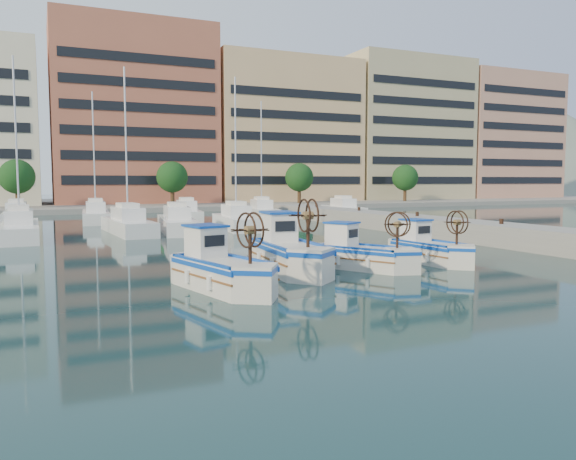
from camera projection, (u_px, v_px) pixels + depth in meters
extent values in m
plane|color=#1A4245|center=(362.00, 275.00, 21.96)|extent=(300.00, 300.00, 0.00)
cube|color=gray|center=(477.00, 231.00, 34.40)|extent=(3.00, 60.00, 1.20)
cube|color=gray|center=(126.00, 204.00, 83.08)|extent=(180.00, 40.00, 0.60)
cube|color=#B25E45|center=(133.00, 115.00, 80.54)|extent=(22.00, 14.00, 25.00)
cube|color=black|center=(141.00, 110.00, 74.15)|extent=(20.24, 0.12, 22.50)
cube|color=#E2B57D|center=(281.00, 131.00, 89.85)|extent=(23.00, 14.00, 22.00)
cube|color=black|center=(299.00, 128.00, 83.47)|extent=(21.16, 0.12, 19.80)
cube|color=tan|center=(401.00, 130.00, 98.96)|extent=(22.00, 14.00, 24.00)
cube|color=black|center=(425.00, 127.00, 92.57)|extent=(20.24, 0.12, 21.60)
cube|color=tan|center=(496.00, 137.00, 107.79)|extent=(21.00, 14.00, 23.00)
cube|color=black|center=(525.00, 134.00, 101.40)|extent=(19.32, 0.12, 20.70)
cylinder|color=#3F2B19|center=(18.00, 200.00, 65.06)|extent=(0.50, 0.50, 3.00)
sphere|color=#1B4D1C|center=(17.00, 177.00, 64.83)|extent=(4.00, 4.00, 4.00)
cylinder|color=#3F2B19|center=(173.00, 198.00, 72.25)|extent=(0.50, 0.50, 3.00)
sphere|color=#1B4D1C|center=(172.00, 177.00, 72.02)|extent=(4.00, 4.00, 4.00)
cylinder|color=#3F2B19|center=(299.00, 196.00, 79.44)|extent=(0.50, 0.50, 3.00)
sphere|color=#1B4D1C|center=(299.00, 177.00, 79.21)|extent=(4.00, 4.00, 4.00)
cylinder|color=#3F2B19|center=(405.00, 195.00, 86.63)|extent=(0.50, 0.50, 3.00)
sphere|color=#1B4D1C|center=(405.00, 178.00, 86.40)|extent=(4.00, 4.00, 4.00)
cone|color=slate|center=(561.00, 193.00, 178.27)|extent=(160.00, 160.00, 50.00)
cube|color=white|center=(20.00, 231.00, 35.92)|extent=(2.34, 10.19, 1.00)
cylinder|color=silver|center=(16.00, 144.00, 35.44)|extent=(0.12, 0.12, 11.00)
cube|color=white|center=(128.00, 226.00, 39.41)|extent=(2.79, 9.31, 1.00)
cylinder|color=silver|center=(126.00, 148.00, 38.93)|extent=(0.12, 0.12, 11.00)
cube|color=white|center=(177.00, 225.00, 40.90)|extent=(3.37, 9.80, 1.00)
cube|color=white|center=(236.00, 223.00, 43.09)|extent=(3.03, 8.48, 1.00)
cylinder|color=silver|center=(236.00, 150.00, 42.61)|extent=(0.12, 0.12, 11.00)
cube|color=white|center=(17.00, 218.00, 48.50)|extent=(2.26, 8.52, 1.00)
cube|color=white|center=(96.00, 217.00, 50.07)|extent=(2.78, 9.13, 1.00)
cylinder|color=silver|center=(94.00, 155.00, 49.59)|extent=(0.12, 0.12, 11.00)
cube|color=white|center=(186.00, 215.00, 53.01)|extent=(3.42, 9.16, 1.00)
cube|color=white|center=(262.00, 213.00, 55.97)|extent=(3.38, 7.96, 1.00)
cylinder|color=silver|center=(261.00, 158.00, 55.49)|extent=(0.12, 0.12, 11.00)
cube|color=white|center=(343.00, 211.00, 59.82)|extent=(3.24, 8.30, 1.00)
cube|color=silver|center=(222.00, 275.00, 18.93)|extent=(2.60, 4.33, 1.01)
cube|color=#0D42B3|center=(222.00, 264.00, 18.89)|extent=(2.68, 4.46, 0.15)
cube|color=blue|center=(222.00, 266.00, 18.90)|extent=(2.14, 3.85, 0.06)
cube|color=white|center=(206.00, 242.00, 19.76)|extent=(1.31, 1.46, 1.06)
cube|color=#0D42B3|center=(205.00, 226.00, 19.71)|extent=(1.49, 1.63, 0.08)
cylinder|color=#331E14|center=(250.00, 249.00, 17.45)|extent=(0.12, 0.12, 1.12)
cylinder|color=brown|center=(250.00, 230.00, 17.40)|extent=(0.36, 0.33, 0.27)
torus|color=#331E14|center=(246.00, 230.00, 17.31)|extent=(0.32, 1.11, 1.13)
torus|color=#331E14|center=(254.00, 230.00, 17.48)|extent=(0.32, 1.11, 1.13)
cube|color=silver|center=(290.00, 258.00, 22.64)|extent=(2.21, 4.62, 1.13)
cube|color=#0D42B3|center=(290.00, 248.00, 22.61)|extent=(2.28, 4.76, 0.17)
cube|color=blue|center=(290.00, 250.00, 22.61)|extent=(1.76, 4.14, 0.06)
cube|color=white|center=(279.00, 228.00, 23.75)|extent=(1.27, 1.47, 1.18)
cube|color=#0D42B3|center=(279.00, 212.00, 23.69)|extent=(1.44, 1.64, 0.09)
cylinder|color=#331E14|center=(308.00, 233.00, 20.73)|extent=(0.13, 0.13, 1.25)
cylinder|color=brown|center=(308.00, 215.00, 20.67)|extent=(0.36, 0.32, 0.30)
torus|color=#331E14|center=(304.00, 216.00, 20.62)|extent=(0.15, 1.26, 1.26)
torus|color=#331E14|center=(312.00, 215.00, 20.73)|extent=(0.15, 1.26, 1.26)
cube|color=silver|center=(363.00, 258.00, 23.48)|extent=(3.15, 3.95, 0.91)
cube|color=#0D42B3|center=(363.00, 250.00, 23.45)|extent=(3.25, 4.07, 0.14)
cube|color=blue|center=(363.00, 251.00, 23.45)|extent=(2.67, 3.46, 0.05)
cube|color=white|center=(342.00, 235.00, 24.02)|extent=(1.39, 1.45, 0.96)
cube|color=#0D42B3|center=(342.00, 223.00, 23.98)|extent=(1.56, 1.63, 0.07)
cylinder|color=#331E14|center=(397.00, 238.00, 22.46)|extent=(0.10, 0.10, 1.01)
cylinder|color=brown|center=(398.00, 224.00, 22.41)|extent=(0.36, 0.35, 0.24)
torus|color=#331E14|center=(396.00, 225.00, 22.31)|extent=(0.55, 0.92, 1.02)
torus|color=#331E14|center=(399.00, 224.00, 22.51)|extent=(0.55, 0.92, 1.02)
cube|color=silver|center=(431.00, 253.00, 25.23)|extent=(1.86, 3.74, 0.91)
cube|color=#0D42B3|center=(431.00, 245.00, 25.20)|extent=(1.92, 3.85, 0.14)
cube|color=blue|center=(431.00, 247.00, 25.21)|extent=(1.49, 3.35, 0.05)
cube|color=white|center=(416.00, 231.00, 26.06)|extent=(1.04, 1.20, 0.95)
cube|color=#0D42B3|center=(416.00, 220.00, 26.01)|extent=(1.18, 1.34, 0.07)
cylinder|color=#331E14|center=(457.00, 235.00, 23.79)|extent=(0.10, 0.10, 1.00)
cylinder|color=brown|center=(457.00, 222.00, 23.75)|extent=(0.30, 0.26, 0.24)
torus|color=#331E14|center=(455.00, 222.00, 23.68)|extent=(0.15, 1.01, 1.01)
torus|color=#331E14|center=(459.00, 222.00, 23.81)|extent=(0.15, 1.01, 1.01)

